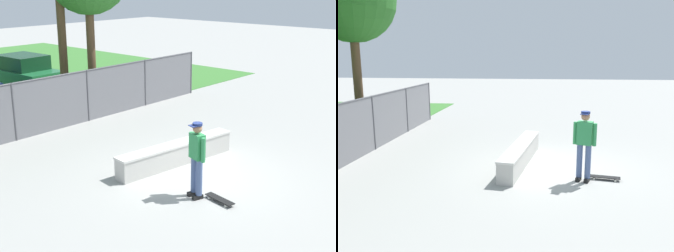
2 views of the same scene
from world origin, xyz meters
The scene contains 6 objects.
ground_plane centered at (0.00, 0.00, 0.00)m, with size 80.00×80.00×0.00m, color #9E9E99.
concrete_ledge centered at (0.36, 0.98, 0.31)m, with size 3.92×1.02×0.62m.
skateboarder centered at (-0.94, -0.74, 1.03)m, with size 0.38×0.57×1.84m.
skateboard centered at (-0.79, -1.32, 0.07)m, with size 0.33×0.82×0.09m.
chainlink_fence centered at (0.00, 6.15, 1.02)m, with size 14.94×0.07×1.88m.
car_green centered at (2.72, 12.37, 0.84)m, with size 2.14×4.27×1.66m.
Camera 1 is at (-9.07, -7.01, 4.93)m, focal length 50.67 mm.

